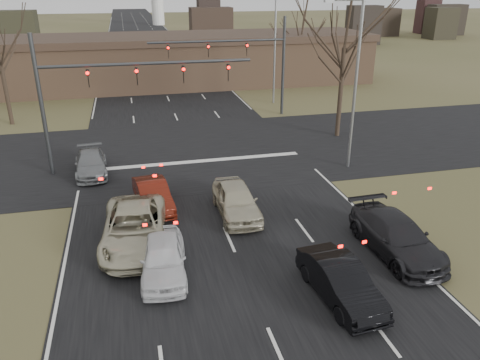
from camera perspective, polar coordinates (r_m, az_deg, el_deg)
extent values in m
plane|color=#484826|center=(18.25, 0.73, -11.89)|extent=(360.00, 360.00, 0.00)
cube|color=black|center=(75.34, -10.92, 14.53)|extent=(14.00, 300.00, 0.02)
cube|color=black|center=(31.52, -5.99, 3.48)|extent=(200.00, 14.00, 0.02)
cube|color=#836046|center=(53.45, -7.45, 13.95)|extent=(42.00, 10.00, 4.60)
cube|color=#38281E|center=(53.12, -7.60, 16.77)|extent=(42.40, 10.40, 0.70)
cylinder|color=#383A3D|center=(28.66, -22.99, 8.15)|extent=(0.24, 0.24, 8.00)
cylinder|color=#383A3D|center=(27.87, -11.18, 13.77)|extent=(12.00, 0.18, 0.18)
imported|color=black|center=(28.03, -18.01, 11.70)|extent=(0.16, 0.20, 1.00)
imported|color=black|center=(27.96, -12.46, 12.24)|extent=(0.16, 0.20, 1.00)
imported|color=black|center=(28.14, -6.91, 12.66)|extent=(0.16, 0.20, 1.00)
imported|color=black|center=(28.57, -1.46, 12.97)|extent=(0.16, 0.20, 1.00)
cylinder|color=#383A3D|center=(40.14, 5.28, 13.58)|extent=(0.24, 0.24, 8.00)
cylinder|color=#383A3D|center=(38.44, -2.73, 16.55)|extent=(11.00, 0.18, 0.18)
imported|color=black|center=(39.04, 0.82, 15.64)|extent=(0.16, 0.20, 1.00)
imported|color=black|center=(38.39, -3.90, 15.47)|extent=(0.16, 0.20, 1.00)
imported|color=black|center=(37.99, -8.75, 15.19)|extent=(0.16, 0.20, 1.00)
cylinder|color=gray|center=(28.15, 13.90, 11.14)|extent=(0.18, 0.18, 10.00)
cylinder|color=gray|center=(27.20, 12.86, 20.64)|extent=(2.00, 0.12, 0.12)
cube|color=gray|center=(26.78, 10.79, 20.67)|extent=(0.50, 0.25, 0.15)
cylinder|color=gray|center=(43.91, 4.26, 15.73)|extent=(0.18, 0.18, 10.00)
cylinder|color=black|center=(34.66, 12.15, 10.30)|extent=(0.32, 0.32, 6.33)
cylinder|color=black|center=(41.34, -26.63, 9.61)|extent=(0.32, 0.32, 5.23)
cylinder|color=black|center=(53.54, 7.32, 14.16)|extent=(0.32, 0.32, 4.95)
imported|color=beige|center=(20.50, -12.75, -5.67)|extent=(3.09, 5.97, 1.61)
imported|color=silver|center=(18.36, -9.33, -9.31)|extent=(2.02, 4.33, 1.44)
imported|color=black|center=(17.22, 12.15, -11.99)|extent=(1.88, 4.42, 1.42)
imported|color=black|center=(20.47, 18.52, -6.52)|extent=(2.32, 5.36, 1.54)
imported|color=gray|center=(28.84, -17.72, 1.93)|extent=(2.03, 4.44, 1.26)
imported|color=#50150B|center=(23.60, -10.56, -1.86)|extent=(1.98, 4.31, 1.37)
imported|color=beige|center=(22.50, -0.46, -2.48)|extent=(1.86, 4.56, 1.55)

